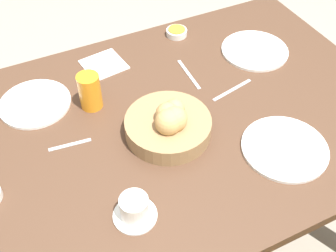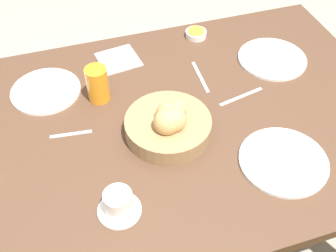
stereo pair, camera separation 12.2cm
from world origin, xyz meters
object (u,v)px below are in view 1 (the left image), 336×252
at_px(fork_silver, 232,90).
at_px(napkin, 104,65).
at_px(plate_near_right, 35,103).
at_px(plate_far_center, 285,148).
at_px(plate_near_left, 255,50).
at_px(juice_glass, 90,91).
at_px(knife_silver, 189,74).
at_px(bread_basket, 169,124).
at_px(jam_bowl_honey, 177,32).
at_px(spoon_coffee, 70,145).
at_px(coffee_cup, 134,209).

bearing_deg(fork_silver, napkin, -42.99).
relative_size(plate_near_right, plate_far_center, 0.91).
bearing_deg(napkin, plate_near_left, 162.25).
bearing_deg(napkin, juice_glass, 59.81).
bearing_deg(plate_far_center, fork_silver, -90.19).
relative_size(plate_near_left, knife_silver, 1.46).
height_order(plate_near_left, plate_far_center, same).
height_order(plate_near_right, fork_silver, plate_near_right).
relative_size(bread_basket, napkin, 1.67).
relative_size(plate_far_center, jam_bowl_honey, 3.16).
relative_size(plate_far_center, juice_glass, 2.10).
relative_size(bread_basket, fork_silver, 1.55).
height_order(plate_near_left, spoon_coffee, plate_near_left).
bearing_deg(spoon_coffee, jam_bowl_honey, -145.77).
height_order(plate_far_center, coffee_cup, coffee_cup).
distance_m(plate_near_left, knife_silver, 0.28).
xyz_separation_m(jam_bowl_honey, knife_silver, (0.07, 0.23, -0.01)).
distance_m(plate_near_right, jam_bowl_honey, 0.59).
bearing_deg(knife_silver, spoon_coffee, 15.94).
bearing_deg(fork_silver, jam_bowl_honey, -86.58).
bearing_deg(fork_silver, bread_basket, 16.87).
bearing_deg(knife_silver, bread_basket, 49.95).
xyz_separation_m(plate_far_center, jam_bowl_honey, (0.02, -0.64, 0.01)).
height_order(juice_glass, coffee_cup, juice_glass).
distance_m(plate_far_center, juice_glass, 0.60).
bearing_deg(plate_far_center, bread_basket, -36.34).
relative_size(juice_glass, jam_bowl_honey, 1.51).
xyz_separation_m(juice_glass, jam_bowl_honey, (-0.41, -0.23, -0.05)).
distance_m(plate_near_right, plate_far_center, 0.78).
relative_size(juice_glass, spoon_coffee, 0.95).
bearing_deg(fork_silver, juice_glass, -17.00).
relative_size(plate_near_left, juice_glass, 2.03).
height_order(plate_near_right, jam_bowl_honey, jam_bowl_honey).
height_order(bread_basket, coffee_cup, bread_basket).
xyz_separation_m(bread_basket, napkin, (0.06, -0.39, -0.04)).
xyz_separation_m(plate_near_right, juice_glass, (-0.16, 0.08, 0.05)).
height_order(fork_silver, spoon_coffee, same).
height_order(plate_near_right, plate_far_center, same).
relative_size(bread_basket, knife_silver, 1.54).
bearing_deg(coffee_cup, knife_silver, -131.50).
distance_m(fork_silver, knife_silver, 0.16).
xyz_separation_m(juice_glass, coffee_cup, (0.04, 0.43, -0.03)).
distance_m(bread_basket, juice_glass, 0.27).
xyz_separation_m(plate_near_right, jam_bowl_honey, (-0.57, -0.15, 0.01)).
relative_size(bread_basket, plate_near_right, 1.13).
bearing_deg(plate_near_right, knife_silver, 170.78).
relative_size(fork_silver, knife_silver, 0.99).
height_order(juice_glass, knife_silver, juice_glass).
relative_size(plate_near_left, plate_near_right, 1.07).
bearing_deg(jam_bowl_honey, fork_silver, 93.42).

